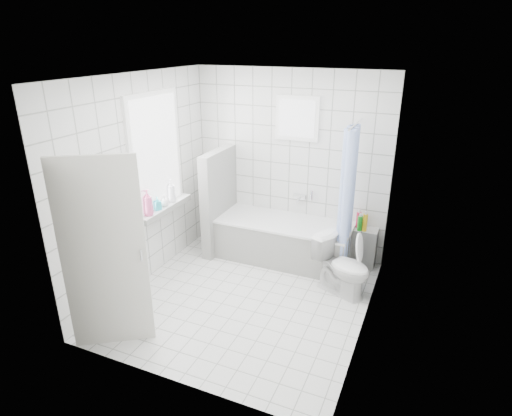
% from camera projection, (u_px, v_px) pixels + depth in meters
% --- Properties ---
extents(ground, '(3.00, 3.00, 0.00)m').
position_uv_depth(ground, '(246.00, 298.00, 5.22)').
color(ground, white).
rests_on(ground, ground).
extents(ceiling, '(3.00, 3.00, 0.00)m').
position_uv_depth(ceiling, '(244.00, 76.00, 4.26)').
color(ceiling, white).
rests_on(ceiling, ground).
extents(wall_back, '(2.80, 0.02, 2.60)m').
position_uv_depth(wall_back, '(289.00, 164.00, 6.02)').
color(wall_back, white).
rests_on(wall_back, ground).
extents(wall_front, '(2.80, 0.02, 2.60)m').
position_uv_depth(wall_front, '(168.00, 257.00, 3.46)').
color(wall_front, white).
rests_on(wall_front, ground).
extents(wall_left, '(0.02, 3.00, 2.60)m').
position_uv_depth(wall_left, '(142.00, 182.00, 5.25)').
color(wall_left, white).
rests_on(wall_left, ground).
extents(wall_right, '(0.02, 3.00, 2.60)m').
position_uv_depth(wall_right, '(373.00, 218.00, 4.23)').
color(wall_right, white).
rests_on(wall_right, ground).
extents(window_left, '(0.01, 0.90, 1.40)m').
position_uv_depth(window_left, '(157.00, 153.00, 5.38)').
color(window_left, white).
rests_on(window_left, wall_left).
extents(window_back, '(0.50, 0.01, 0.50)m').
position_uv_depth(window_back, '(297.00, 119.00, 5.70)').
color(window_back, white).
rests_on(window_back, wall_back).
extents(window_sill, '(0.18, 1.02, 0.08)m').
position_uv_depth(window_sill, '(165.00, 208.00, 5.64)').
color(window_sill, white).
rests_on(window_sill, wall_left).
extents(door, '(0.69, 0.47, 2.00)m').
position_uv_depth(door, '(104.00, 256.00, 4.11)').
color(door, silver).
rests_on(door, ground).
extents(bathtub, '(1.86, 0.77, 0.58)m').
position_uv_depth(bathtub, '(284.00, 240.00, 6.04)').
color(bathtub, white).
rests_on(bathtub, ground).
extents(partition_wall, '(0.15, 0.85, 1.50)m').
position_uv_depth(partition_wall, '(219.00, 201.00, 6.20)').
color(partition_wall, white).
rests_on(partition_wall, ground).
extents(tiled_ledge, '(0.40, 0.24, 0.55)m').
position_uv_depth(tiled_ledge, '(361.00, 247.00, 5.89)').
color(tiled_ledge, white).
rests_on(tiled_ledge, ground).
extents(toilet, '(0.81, 0.64, 0.72)m').
position_uv_depth(toilet, '(343.00, 266.00, 5.22)').
color(toilet, white).
rests_on(toilet, ground).
extents(curtain_rod, '(0.02, 0.80, 0.02)m').
position_uv_depth(curtain_rod, '(356.00, 124.00, 5.07)').
color(curtain_rod, silver).
rests_on(curtain_rod, wall_back).
extents(shower_curtain, '(0.14, 0.48, 1.78)m').
position_uv_depth(shower_curtain, '(347.00, 199.00, 5.29)').
color(shower_curtain, '#5079ED').
rests_on(shower_curtain, curtain_rod).
extents(tub_faucet, '(0.18, 0.06, 0.06)m').
position_uv_depth(tub_faucet, '(299.00, 197.00, 6.09)').
color(tub_faucet, silver).
rests_on(tub_faucet, wall_back).
extents(sill_bottles, '(0.18, 0.68, 0.33)m').
position_uv_depth(sill_bottles, '(160.00, 198.00, 5.48)').
color(sill_bottles, '#2BB8C4').
rests_on(sill_bottles, window_sill).
extents(ledge_bottles, '(0.16, 0.16, 0.24)m').
position_uv_depth(ledge_bottles, '(361.00, 222.00, 5.72)').
color(ledge_bottles, '#18911C').
rests_on(ledge_bottles, tiled_ledge).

